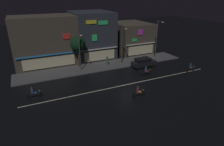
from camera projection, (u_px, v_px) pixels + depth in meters
name	position (u px, v px, depth m)	size (l,w,h in m)	color
ground_plane	(128.00, 84.00, 27.62)	(140.00, 140.00, 0.00)	black
lane_divider_stripe	(128.00, 84.00, 27.61)	(28.85, 0.16, 0.01)	beige
sidewalk_far	(105.00, 66.00, 34.63)	(30.37, 4.66, 0.14)	#4C4C4F
storefront_left_block	(45.00, 41.00, 34.14)	(10.71, 6.72, 8.60)	#4C443A
storefront_center_block	(130.00, 37.00, 42.76)	(7.34, 9.17, 6.24)	#4C443A
storefront_right_block	(91.00, 35.00, 38.58)	(7.50, 8.93, 8.89)	#2D333D
streetlamp_west	(80.00, 49.00, 30.86)	(0.44, 1.64, 6.24)	#47494C
streetlamp_mid	(122.00, 42.00, 34.05)	(0.44, 1.64, 6.64)	#47494C
streetlamp_east	(157.00, 37.00, 36.99)	(0.44, 1.64, 7.26)	#47494C
pedestrian_on_sidewalk	(107.00, 61.00, 34.45)	(0.37, 0.37, 1.74)	#4C664C
street_tree	(78.00, 44.00, 32.49)	(2.60, 2.60, 5.35)	#473323
parked_car_near_kerb	(144.00, 62.00, 33.86)	(4.30, 1.98, 1.67)	black
motorcycle_lead	(191.00, 68.00, 32.04)	(1.90, 0.60, 1.52)	black
motorcycle_following	(146.00, 71.00, 30.63)	(1.90, 0.60, 1.52)	black
motorcycle_opposite_lane	(138.00, 92.00, 24.11)	(1.90, 0.60, 1.52)	black
motorcycle_trailing_far	(34.00, 93.00, 23.90)	(1.90, 0.60, 1.52)	black
traffic_cone	(137.00, 66.00, 33.89)	(0.36, 0.36, 0.55)	orange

